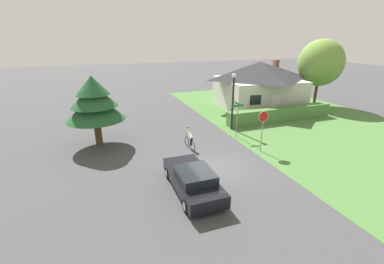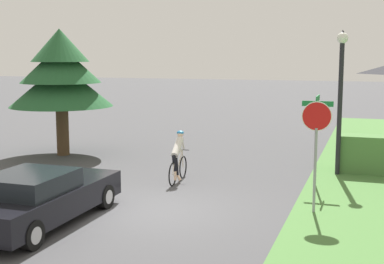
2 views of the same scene
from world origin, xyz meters
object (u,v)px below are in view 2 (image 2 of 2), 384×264
(cyclist, at_px, (178,158))
(stop_sign, at_px, (316,135))
(street_name_sign, at_px, (317,124))
(street_lamp, at_px, (341,85))
(sedan_left_lane, at_px, (39,198))
(conifer_tall_near, at_px, (61,74))

(cyclist, distance_m, stop_sign, 4.85)
(street_name_sign, bearing_deg, cyclist, -168.01)
(cyclist, relative_size, stop_sign, 0.65)
(street_lamp, bearing_deg, cyclist, -150.34)
(sedan_left_lane, relative_size, street_name_sign, 1.69)
(conifer_tall_near, bearing_deg, cyclist, -25.48)
(sedan_left_lane, distance_m, street_name_sign, 8.12)
(sedan_left_lane, xyz_separation_m, conifer_tall_near, (-4.16, 7.62, 2.52))
(street_name_sign, relative_size, conifer_tall_near, 0.55)
(stop_sign, bearing_deg, conifer_tall_near, -28.63)
(sedan_left_lane, relative_size, stop_sign, 1.65)
(street_lamp, height_order, conifer_tall_near, conifer_tall_near)
(sedan_left_lane, bearing_deg, street_lamp, -39.05)
(cyclist, bearing_deg, sedan_left_lane, 159.45)
(cyclist, height_order, stop_sign, stop_sign)
(sedan_left_lane, bearing_deg, cyclist, -17.56)
(cyclist, distance_m, street_lamp, 5.67)
(stop_sign, relative_size, conifer_tall_near, 0.57)
(cyclist, xyz_separation_m, street_lamp, (4.56, 2.60, 2.16))
(street_name_sign, bearing_deg, stop_sign, -84.87)
(sedan_left_lane, distance_m, stop_sign, 6.68)
(conifer_tall_near, bearing_deg, street_name_sign, -10.89)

